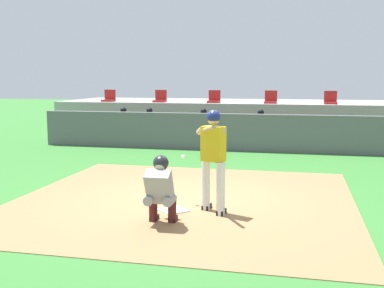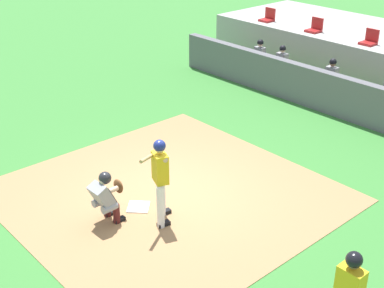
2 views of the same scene
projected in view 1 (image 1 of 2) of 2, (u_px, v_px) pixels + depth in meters
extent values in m
plane|color=#387A33|center=(184.00, 200.00, 9.10)|extent=(80.00, 80.00, 0.00)
cube|color=#9E754C|center=(184.00, 200.00, 9.10)|extent=(6.40, 6.40, 0.01)
cube|color=white|center=(173.00, 210.00, 8.32)|extent=(0.62, 0.62, 0.02)
cylinder|color=silver|center=(206.00, 185.00, 8.33)|extent=(0.15, 0.15, 0.92)
cylinder|color=silver|center=(221.00, 189.00, 8.00)|extent=(0.15, 0.15, 0.92)
cube|color=gold|center=(213.00, 144.00, 8.06)|extent=(0.44, 0.36, 0.60)
sphere|color=tan|center=(214.00, 119.00, 8.00)|extent=(0.21, 0.21, 0.21)
sphere|color=navy|center=(214.00, 117.00, 8.00)|extent=(0.24, 0.24, 0.24)
cylinder|color=tan|center=(201.00, 131.00, 8.20)|extent=(0.20, 0.27, 0.17)
cylinder|color=tan|center=(212.00, 131.00, 8.13)|extent=(0.55, 0.33, 0.18)
cylinder|color=tan|center=(206.00, 130.00, 7.90)|extent=(0.46, 0.77, 0.24)
cube|color=black|center=(207.00, 207.00, 8.45)|extent=(0.15, 0.27, 0.09)
cube|color=black|center=(221.00, 212.00, 8.11)|extent=(0.15, 0.27, 0.09)
cylinder|color=gray|center=(150.00, 199.00, 7.53)|extent=(0.17, 0.32, 0.16)
cylinder|color=#4C1919|center=(153.00, 209.00, 7.70)|extent=(0.14, 0.14, 0.42)
cube|color=black|center=(154.00, 218.00, 7.78)|extent=(0.12, 0.24, 0.08)
cylinder|color=gray|center=(170.00, 200.00, 7.46)|extent=(0.17, 0.32, 0.16)
cylinder|color=#4C1919|center=(172.00, 210.00, 7.64)|extent=(0.14, 0.14, 0.42)
cube|color=black|center=(173.00, 219.00, 7.72)|extent=(0.12, 0.24, 0.08)
cube|color=gray|center=(159.00, 187.00, 7.42)|extent=(0.41, 0.45, 0.57)
cube|color=#2D2D33|center=(161.00, 185.00, 7.53)|extent=(0.39, 0.26, 0.45)
sphere|color=beige|center=(160.00, 164.00, 7.45)|extent=(0.21, 0.21, 0.21)
sphere|color=#232328|center=(161.00, 163.00, 7.46)|extent=(0.25, 0.25, 0.25)
cylinder|color=beige|center=(160.00, 183.00, 7.64)|extent=(0.11, 0.45, 0.10)
ellipsoid|color=brown|center=(162.00, 180.00, 7.87)|extent=(0.28, 0.13, 0.30)
sphere|color=white|center=(183.00, 157.00, 8.73)|extent=(0.07, 0.07, 0.07)
cube|color=#59595E|center=(231.00, 132.00, 15.29)|extent=(13.00, 0.30, 1.20)
cube|color=olive|center=(235.00, 140.00, 16.31)|extent=(11.80, 0.44, 0.45)
cylinder|color=#939399|center=(118.00, 130.00, 16.95)|extent=(0.15, 0.40, 0.15)
cylinder|color=#939399|center=(116.00, 138.00, 16.79)|extent=(0.13, 0.13, 0.45)
cube|color=maroon|center=(116.00, 143.00, 16.77)|extent=(0.11, 0.24, 0.08)
cylinder|color=#939399|center=(125.00, 130.00, 16.89)|extent=(0.15, 0.40, 0.15)
cylinder|color=#939399|center=(123.00, 138.00, 16.73)|extent=(0.13, 0.13, 0.45)
cube|color=maroon|center=(123.00, 144.00, 16.71)|extent=(0.11, 0.24, 0.08)
cube|color=gray|center=(124.00, 122.00, 17.10)|extent=(0.36, 0.22, 0.54)
sphere|color=beige|center=(123.00, 111.00, 17.04)|extent=(0.20, 0.20, 0.20)
sphere|color=black|center=(123.00, 110.00, 17.04)|extent=(0.22, 0.22, 0.22)
cylinder|color=beige|center=(117.00, 125.00, 17.02)|extent=(0.09, 0.41, 0.22)
cylinder|color=beige|center=(128.00, 126.00, 16.93)|extent=(0.09, 0.41, 0.22)
cylinder|color=#939399|center=(144.00, 131.00, 16.73)|extent=(0.15, 0.40, 0.15)
cylinder|color=#939399|center=(143.00, 139.00, 16.58)|extent=(0.13, 0.13, 0.45)
cube|color=maroon|center=(142.00, 144.00, 16.55)|extent=(0.11, 0.24, 0.08)
cylinder|color=#939399|center=(151.00, 131.00, 16.68)|extent=(0.15, 0.40, 0.15)
cylinder|color=#939399|center=(150.00, 139.00, 16.52)|extent=(0.13, 0.13, 0.45)
cube|color=maroon|center=(149.00, 144.00, 16.50)|extent=(0.11, 0.24, 0.08)
cube|color=gray|center=(150.00, 123.00, 16.88)|extent=(0.36, 0.22, 0.54)
sphere|color=beige|center=(150.00, 112.00, 16.83)|extent=(0.20, 0.20, 0.20)
sphere|color=black|center=(150.00, 111.00, 16.82)|extent=(0.22, 0.22, 0.22)
cylinder|color=beige|center=(143.00, 126.00, 16.80)|extent=(0.09, 0.41, 0.22)
cylinder|color=beige|center=(154.00, 126.00, 16.72)|extent=(0.09, 0.41, 0.22)
cylinder|color=#939399|center=(199.00, 132.00, 16.30)|extent=(0.15, 0.40, 0.15)
cylinder|color=#939399|center=(197.00, 140.00, 16.15)|extent=(0.13, 0.13, 0.45)
cube|color=maroon|center=(197.00, 146.00, 16.12)|extent=(0.11, 0.24, 0.08)
cylinder|color=#939399|center=(206.00, 132.00, 16.25)|extent=(0.15, 0.40, 0.15)
cylinder|color=#939399|center=(205.00, 141.00, 16.09)|extent=(0.13, 0.13, 0.45)
cube|color=maroon|center=(205.00, 146.00, 16.07)|extent=(0.11, 0.24, 0.08)
cube|color=gray|center=(204.00, 124.00, 16.45)|extent=(0.36, 0.22, 0.54)
sphere|color=#996B4C|center=(204.00, 113.00, 16.40)|extent=(0.20, 0.20, 0.20)
sphere|color=black|center=(204.00, 111.00, 16.39)|extent=(0.22, 0.22, 0.22)
cylinder|color=#996B4C|center=(197.00, 127.00, 16.37)|extent=(0.09, 0.41, 0.22)
cylinder|color=#996B4C|center=(208.00, 127.00, 16.29)|extent=(0.09, 0.41, 0.22)
cylinder|color=#939399|center=(256.00, 133.00, 15.87)|extent=(0.15, 0.40, 0.15)
cylinder|color=#939399|center=(255.00, 142.00, 15.72)|extent=(0.13, 0.13, 0.45)
cube|color=maroon|center=(255.00, 148.00, 15.69)|extent=(0.11, 0.24, 0.08)
cylinder|color=#939399|center=(264.00, 134.00, 15.82)|extent=(0.15, 0.40, 0.15)
cylinder|color=#939399|center=(263.00, 142.00, 15.66)|extent=(0.13, 0.13, 0.45)
cube|color=maroon|center=(263.00, 148.00, 15.64)|extent=(0.11, 0.24, 0.08)
cube|color=gray|center=(260.00, 125.00, 16.02)|extent=(0.36, 0.22, 0.54)
sphere|color=beige|center=(261.00, 114.00, 15.97)|extent=(0.20, 0.20, 0.20)
sphere|color=black|center=(261.00, 112.00, 15.96)|extent=(0.22, 0.22, 0.22)
cylinder|color=beige|center=(254.00, 128.00, 15.94)|extent=(0.09, 0.41, 0.22)
cylinder|color=beige|center=(266.00, 129.00, 15.86)|extent=(0.09, 0.41, 0.22)
cube|color=#9E9E99|center=(246.00, 118.00, 19.53)|extent=(15.00, 4.40, 1.40)
cube|color=#A51E1E|center=(108.00, 101.00, 19.06)|extent=(0.46, 0.46, 0.08)
cube|color=#A51E1E|center=(110.00, 95.00, 19.22)|extent=(0.46, 0.06, 0.40)
cube|color=#A51E1E|center=(160.00, 101.00, 18.59)|extent=(0.46, 0.46, 0.08)
cube|color=#A51E1E|center=(161.00, 95.00, 18.75)|extent=(0.46, 0.06, 0.40)
cube|color=#A51E1E|center=(214.00, 102.00, 18.12)|extent=(0.46, 0.46, 0.08)
cube|color=#A51E1E|center=(215.00, 95.00, 18.28)|extent=(0.46, 0.06, 0.40)
cube|color=#A51E1E|center=(271.00, 102.00, 17.65)|extent=(0.46, 0.46, 0.08)
cube|color=#A51E1E|center=(271.00, 96.00, 17.81)|extent=(0.46, 0.06, 0.40)
cube|color=#A51E1E|center=(331.00, 103.00, 17.18)|extent=(0.46, 0.46, 0.08)
cube|color=#A51E1E|center=(330.00, 96.00, 17.34)|extent=(0.46, 0.06, 0.40)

